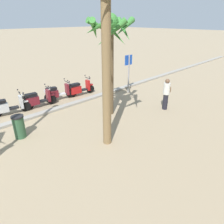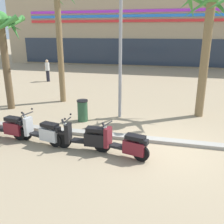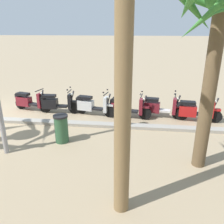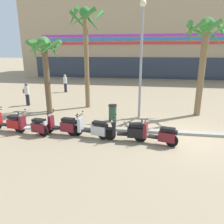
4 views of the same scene
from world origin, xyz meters
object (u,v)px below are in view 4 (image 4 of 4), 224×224
object	(u,v)px
palm_tree_far_corner	(205,44)
litter_bin	(113,113)
scooter_red_far_back	(10,123)
scooter_black_mid_centre	(128,131)
palm_tree_mid_walkway	(45,57)
scooter_silver_gap_after_mid	(93,129)
palm_tree_near_sign	(86,35)
scooter_maroon_mid_rear	(34,126)
pedestrian_window_shopping	(65,83)
scooter_maroon_second_in_line	(63,126)
scooter_maroon_tail_end	(160,135)
street_lamp	(141,49)
pedestrian_strolling_near_curb	(27,94)

from	to	relation	value
palm_tree_far_corner	litter_bin	size ratio (longest dim) A/B	5.97
scooter_red_far_back	scooter_black_mid_centre	distance (m)	5.93
palm_tree_mid_walkway	litter_bin	bearing A→B (deg)	-11.82
scooter_silver_gap_after_mid	palm_tree_near_sign	world-z (taller)	palm_tree_near_sign
litter_bin	palm_tree_far_corner	bearing A→B (deg)	21.27
scooter_maroon_mid_rear	scooter_silver_gap_after_mid	world-z (taller)	same
pedestrian_window_shopping	litter_bin	xyz separation A→B (m)	(5.85, -7.90, -0.42)
scooter_black_mid_centre	palm_tree_mid_walkway	distance (m)	7.13
scooter_maroon_second_in_line	scooter_black_mid_centre	size ratio (longest dim) A/B	0.98
palm_tree_mid_walkway	litter_bin	distance (m)	5.29
palm_tree_mid_walkway	scooter_red_far_back	bearing A→B (deg)	-99.73
scooter_maroon_mid_rear	litter_bin	world-z (taller)	scooter_maroon_mid_rear
scooter_maroon_second_in_line	scooter_maroon_tail_end	size ratio (longest dim) A/B	1.00
scooter_silver_gap_after_mid	pedestrian_window_shopping	world-z (taller)	pedestrian_window_shopping
scooter_maroon_tail_end	palm_tree_mid_walkway	distance (m)	8.27
palm_tree_far_corner	scooter_black_mid_centre	bearing A→B (deg)	-130.03
scooter_maroon_tail_end	pedestrian_window_shopping	bearing A→B (deg)	127.82
street_lamp	palm_tree_far_corner	bearing A→B (deg)	16.31
pedestrian_strolling_near_curb	pedestrian_window_shopping	distance (m)	5.41
scooter_red_far_back	pedestrian_window_shopping	size ratio (longest dim) A/B	1.08
scooter_maroon_mid_rear	pedestrian_window_shopping	distance (m)	10.86
scooter_red_far_back	street_lamp	size ratio (longest dim) A/B	0.28
palm_tree_far_corner	palm_tree_near_sign	bearing A→B (deg)	173.63
scooter_black_mid_centre	pedestrian_window_shopping	xyz separation A→B (m)	(-6.98, 10.56, 0.45)
scooter_maroon_mid_rear	palm_tree_far_corner	distance (m)	10.29
scooter_maroon_tail_end	pedestrian_window_shopping	distance (m)	13.59
scooter_maroon_second_in_line	pedestrian_window_shopping	xyz separation A→B (m)	(-3.84, 10.32, 0.44)
scooter_silver_gap_after_mid	scooter_black_mid_centre	bearing A→B (deg)	-2.94
pedestrian_window_shopping	street_lamp	bearing A→B (deg)	-43.67
scooter_red_far_back	palm_tree_far_corner	xyz separation A→B (m)	(9.80, 4.35, 3.82)
pedestrian_window_shopping	scooter_maroon_mid_rear	bearing A→B (deg)	-76.75
palm_tree_near_sign	scooter_silver_gap_after_mid	bearing A→B (deg)	-72.23
scooter_silver_gap_after_mid	scooter_maroon_tail_end	size ratio (longest dim) A/B	1.02
palm_tree_far_corner	litter_bin	world-z (taller)	palm_tree_far_corner
palm_tree_far_corner	street_lamp	xyz separation A→B (m)	(-3.54, -1.04, -0.32)
pedestrian_window_shopping	palm_tree_mid_walkway	bearing A→B (deg)	-77.00
scooter_maroon_mid_rear	pedestrian_strolling_near_curb	size ratio (longest dim) A/B	1.12
litter_bin	scooter_maroon_tail_end	bearing A→B (deg)	-48.81
palm_tree_mid_walkway	scooter_maroon_tail_end	bearing A→B (deg)	-29.00
scooter_silver_gap_after_mid	palm_tree_near_sign	size ratio (longest dim) A/B	0.28
scooter_maroon_mid_rear	pedestrian_strolling_near_curb	xyz separation A→B (m)	(-3.34, 5.22, 0.43)
litter_bin	pedestrian_window_shopping	bearing A→B (deg)	126.53
palm_tree_near_sign	pedestrian_window_shopping	world-z (taller)	palm_tree_near_sign
scooter_maroon_mid_rear	scooter_maroon_second_in_line	size ratio (longest dim) A/B	1.02
scooter_black_mid_centre	palm_tree_far_corner	world-z (taller)	palm_tree_far_corner
palm_tree_mid_walkway	litter_bin	world-z (taller)	palm_tree_mid_walkway
palm_tree_near_sign	scooter_red_far_back	bearing A→B (deg)	-116.56
palm_tree_mid_walkway	pedestrian_strolling_near_curb	distance (m)	3.99
scooter_red_far_back	litter_bin	xyz separation A→B (m)	(4.79, 2.41, 0.04)
scooter_black_mid_centre	palm_tree_mid_walkway	world-z (taller)	palm_tree_mid_walkway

